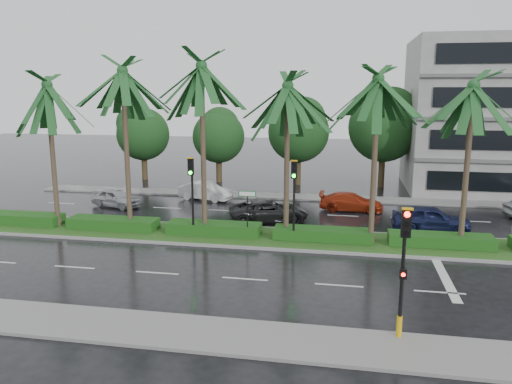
% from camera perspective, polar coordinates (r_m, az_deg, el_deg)
% --- Properties ---
extents(ground, '(120.00, 120.00, 0.00)m').
position_cam_1_polar(ground, '(26.43, 0.94, -6.01)').
color(ground, black).
rests_on(ground, ground).
extents(near_sidewalk, '(40.00, 2.40, 0.12)m').
position_cam_1_polar(near_sidewalk, '(17.16, -4.93, -15.94)').
color(near_sidewalk, slate).
rests_on(near_sidewalk, ground).
extents(far_sidewalk, '(40.00, 2.00, 0.12)m').
position_cam_1_polar(far_sidewalk, '(37.92, 3.94, -0.54)').
color(far_sidewalk, slate).
rests_on(far_sidewalk, ground).
extents(median, '(36.00, 4.00, 0.15)m').
position_cam_1_polar(median, '(27.35, 1.29, -5.23)').
color(median, gray).
rests_on(median, ground).
extents(hedge, '(35.20, 1.40, 0.60)m').
position_cam_1_polar(hedge, '(27.24, 1.30, -4.49)').
color(hedge, '#174012').
rests_on(hedge, median).
extents(lane_markings, '(34.00, 13.06, 0.01)m').
position_cam_1_polar(lane_markings, '(25.72, 7.51, -6.60)').
color(lane_markings, silver).
rests_on(lane_markings, ground).
extents(palm_row, '(26.30, 4.20, 9.89)m').
position_cam_1_polar(palm_row, '(26.43, -1.36, 11.43)').
color(palm_row, '#3E3323').
rests_on(palm_row, median).
extents(signal_near, '(0.34, 0.45, 4.36)m').
position_cam_1_polar(signal_near, '(16.51, 16.47, -8.27)').
color(signal_near, black).
rests_on(signal_near, near_sidewalk).
extents(signal_median_left, '(0.34, 0.42, 4.36)m').
position_cam_1_polar(signal_median_left, '(26.90, -7.36, 0.79)').
color(signal_median_left, black).
rests_on(signal_median_left, median).
extents(signal_median_right, '(0.34, 0.42, 4.36)m').
position_cam_1_polar(signal_median_right, '(25.78, 4.37, 0.39)').
color(signal_median_right, black).
rests_on(signal_median_right, median).
extents(street_sign, '(0.95, 0.09, 2.60)m').
position_cam_1_polar(street_sign, '(26.51, -1.00, -1.20)').
color(street_sign, black).
rests_on(street_sign, median).
extents(bg_trees, '(32.57, 5.75, 8.30)m').
position_cam_1_polar(bg_trees, '(42.71, 5.82, 7.11)').
color(bg_trees, '#3D321C').
rests_on(bg_trees, ground).
extents(car_silver, '(2.62, 3.99, 1.26)m').
position_cam_1_polar(car_silver, '(35.98, -15.69, -0.67)').
color(car_silver, '#A3A7AB').
rests_on(car_silver, ground).
extents(car_white, '(2.41, 4.28, 1.34)m').
position_cam_1_polar(car_white, '(37.09, -5.79, 0.12)').
color(car_white, silver).
rests_on(car_white, ground).
extents(car_darkgrey, '(3.70, 5.34, 1.35)m').
position_cam_1_polar(car_darkgrey, '(30.73, 1.46, -2.20)').
color(car_darkgrey, black).
rests_on(car_darkgrey, ground).
extents(car_red, '(1.84, 4.28, 1.23)m').
position_cam_1_polar(car_red, '(34.15, 10.80, -1.11)').
color(car_red, '#A22A11').
rests_on(car_red, ground).
extents(car_blue, '(1.80, 4.39, 1.49)m').
position_cam_1_polar(car_blue, '(30.37, 19.36, -2.89)').
color(car_blue, '#171D46').
rests_on(car_blue, ground).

